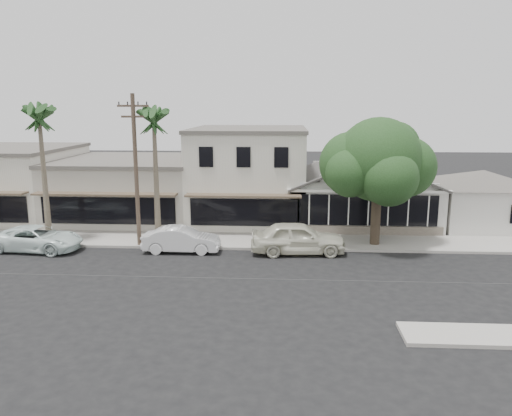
# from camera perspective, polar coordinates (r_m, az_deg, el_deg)

# --- Properties ---
(ground) EXTENTS (140.00, 140.00, 0.00)m
(ground) POSITION_cam_1_polar(r_m,az_deg,el_deg) (24.58, 4.01, -8.17)
(ground) COLOR black
(ground) RESTS_ON ground
(sidewalk_north) EXTENTS (90.00, 3.50, 0.15)m
(sidewalk_north) POSITION_cam_1_polar(r_m,az_deg,el_deg) (31.93, -10.65, -3.54)
(sidewalk_north) COLOR #9E9991
(sidewalk_north) RESTS_ON ground
(corner_shop) EXTENTS (10.40, 8.60, 5.10)m
(corner_shop) POSITION_cam_1_polar(r_m,az_deg,el_deg) (36.45, 11.76, 2.38)
(corner_shop) COLOR silver
(corner_shop) RESTS_ON ground
(side_cottage) EXTENTS (6.00, 6.00, 3.00)m
(side_cottage) POSITION_cam_1_polar(r_m,az_deg,el_deg) (37.80, 24.29, 0.20)
(side_cottage) COLOR silver
(side_cottage) RESTS_ON ground
(row_building_near) EXTENTS (8.00, 10.00, 6.50)m
(row_building_near) POSITION_cam_1_polar(r_m,az_deg,el_deg) (37.08, -0.78, 3.77)
(row_building_near) COLOR silver
(row_building_near) RESTS_ON ground
(row_building_midnear) EXTENTS (10.00, 10.00, 4.20)m
(row_building_midnear) POSITION_cam_1_polar(r_m,az_deg,el_deg) (38.94, -14.11, 2.09)
(row_building_midnear) COLOR #B5B1A3
(row_building_midnear) RESTS_ON ground
(utility_pole) EXTENTS (1.80, 0.24, 9.00)m
(utility_pole) POSITION_cam_1_polar(r_m,az_deg,el_deg) (29.83, -13.57, 4.52)
(utility_pole) COLOR brown
(utility_pole) RESTS_ON ground
(car_0) EXTENTS (5.51, 2.51, 1.83)m
(car_0) POSITION_cam_1_polar(r_m,az_deg,el_deg) (28.59, 4.83, -3.41)
(car_0) COLOR beige
(car_0) RESTS_ON ground
(car_1) EXTENTS (4.46, 1.61, 1.46)m
(car_1) POSITION_cam_1_polar(r_m,az_deg,el_deg) (29.13, -8.53, -3.59)
(car_1) COLOR silver
(car_1) RESTS_ON ground
(car_2) EXTENTS (5.40, 2.88, 1.44)m
(car_2) POSITION_cam_1_polar(r_m,az_deg,el_deg) (31.76, -23.73, -3.21)
(car_2) COLOR white
(car_2) RESTS_ON ground
(shade_tree) EXTENTS (6.93, 6.27, 7.69)m
(shade_tree) POSITION_cam_1_polar(r_m,az_deg,el_deg) (30.25, 13.63, 5.13)
(shade_tree) COLOR #423728
(shade_tree) RESTS_ON ground
(palm_east) EXTENTS (3.16, 3.16, 8.69)m
(palm_east) POSITION_cam_1_polar(r_m,az_deg,el_deg) (29.97, -11.60, 9.74)
(palm_east) COLOR #726651
(palm_east) RESTS_ON ground
(palm_mid) EXTENTS (3.27, 3.27, 8.86)m
(palm_mid) POSITION_cam_1_polar(r_m,az_deg,el_deg) (32.44, -23.54, 9.43)
(palm_mid) COLOR #726651
(palm_mid) RESTS_ON ground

